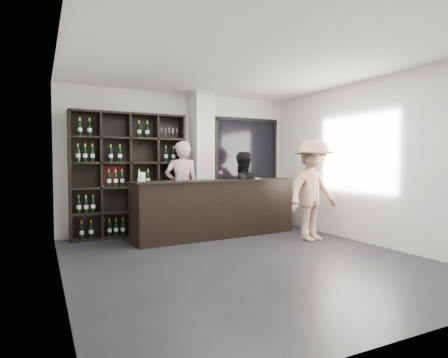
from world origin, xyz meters
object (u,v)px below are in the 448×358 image
tasting_counter (217,208)px  taster_black (241,193)px  taster_pink (182,188)px  customer (313,190)px  wine_shelf (129,175)px

tasting_counter → taster_black: taster_black is taller
taster_pink → taster_black: size_ratio=1.13×
taster_pink → customer: (1.95, -1.69, -0.01)m
customer → taster_black: bearing=113.3°
wine_shelf → tasting_counter: (1.50, -0.82, -0.65)m
wine_shelf → customer: size_ratio=1.29×
customer → wine_shelf: bearing=134.9°
taster_black → customer: (0.85, -1.19, 0.10)m
taster_black → tasting_counter: bearing=8.7°
wine_shelf → tasting_counter: 1.82m
wine_shelf → taster_black: wine_shelf is taller
taster_pink → tasting_counter: bearing=145.9°
taster_pink → customer: size_ratio=1.01×
tasting_counter → customer: size_ratio=1.80×
customer → taster_pink: bearing=126.9°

